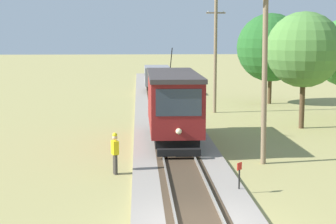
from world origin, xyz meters
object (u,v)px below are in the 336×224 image
object	(u,v)px
trackside_signal_marker	(239,176)
track_worker	(115,151)
utility_pole_near_tram	(265,68)
freight_car	(157,77)
tree_right_near	(271,48)
utility_pole_mid	(215,55)
red_tram	(173,104)
tree_left_far	(304,50)

from	to	relation	value
trackside_signal_marker	track_worker	xyz separation A→B (m)	(-4.70, 3.01, 0.32)
utility_pole_near_tram	track_worker	xyz separation A→B (m)	(-6.65, -1.65, -3.36)
freight_car	track_worker	world-z (taller)	freight_car
freight_car	utility_pole_near_tram	xyz separation A→B (m)	(3.83, -28.49, 2.78)
trackside_signal_marker	tree_right_near	distance (m)	26.30
utility_pole_mid	tree_right_near	bearing A→B (deg)	42.23
freight_car	tree_right_near	bearing A→B (deg)	-41.91
utility_pole_mid	tree_right_near	size ratio (longest dim) A/B	1.11
track_worker	utility_pole_mid	bearing A→B (deg)	49.86
track_worker	tree_right_near	world-z (taller)	tree_right_near
red_tram	utility_pole_near_tram	bearing A→B (deg)	-48.59
utility_pole_near_tram	utility_pole_mid	distance (m)	15.49
freight_car	tree_right_near	xyz separation A→B (m)	(9.13, -8.19, 3.12)
utility_pole_mid	red_tram	bearing A→B (deg)	-108.92
freight_car	utility_pole_mid	world-z (taller)	utility_pole_mid
utility_pole_near_tram	tree_left_far	bearing A→B (deg)	62.81
track_worker	tree_right_near	distance (m)	25.26
tree_right_near	tree_left_far	world-z (taller)	tree_right_near
utility_pole_near_tram	tree_right_near	size ratio (longest dim) A/B	1.13
utility_pole_mid	tree_left_far	size ratio (longest dim) A/B	1.15
red_tram	trackside_signal_marker	distance (m)	9.31
tree_right_near	utility_pole_near_tram	bearing A→B (deg)	-104.63
track_worker	tree_left_far	size ratio (longest dim) A/B	0.25
freight_car	trackside_signal_marker	size ratio (longest dim) A/B	4.41
tree_right_near	tree_left_far	bearing A→B (deg)	-94.05
red_tram	utility_pole_mid	world-z (taller)	utility_pole_mid
utility_pole_near_tram	utility_pole_mid	world-z (taller)	utility_pole_near_tram
track_worker	tree_right_near	size ratio (longest dim) A/B	0.24
freight_car	trackside_signal_marker	world-z (taller)	freight_car
freight_car	track_worker	xyz separation A→B (m)	(-2.82, -30.14, -0.57)
red_tram	freight_car	xyz separation A→B (m)	(-0.00, 24.16, -0.64)
utility_pole_near_tram	track_worker	world-z (taller)	utility_pole_near_tram
freight_car	utility_pole_near_tram	size ratio (longest dim) A/B	0.61
track_worker	tree_left_far	world-z (taller)	tree_left_far
track_worker	trackside_signal_marker	bearing A→B (deg)	-51.60
tree_left_far	utility_pole_mid	bearing A→B (deg)	123.46
utility_pole_near_tram	trackside_signal_marker	xyz separation A→B (m)	(-1.95, -4.66, -3.67)
red_tram	tree_right_near	bearing A→B (deg)	60.26
trackside_signal_marker	tree_right_near	size ratio (longest dim) A/B	0.16
trackside_signal_marker	track_worker	size ratio (longest dim) A/B	0.66
red_tram	trackside_signal_marker	bearing A→B (deg)	-78.26
utility_pole_near_tram	utility_pole_mid	xyz separation A→B (m)	(0.00, 15.49, -0.09)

